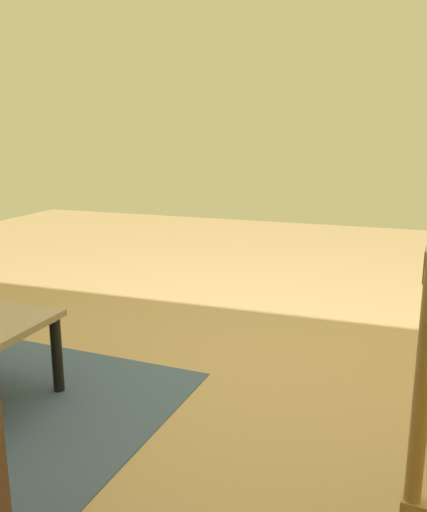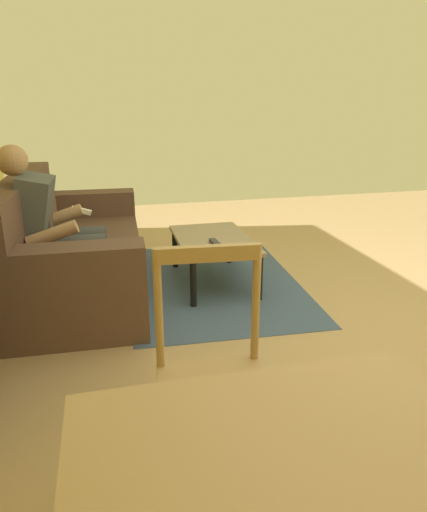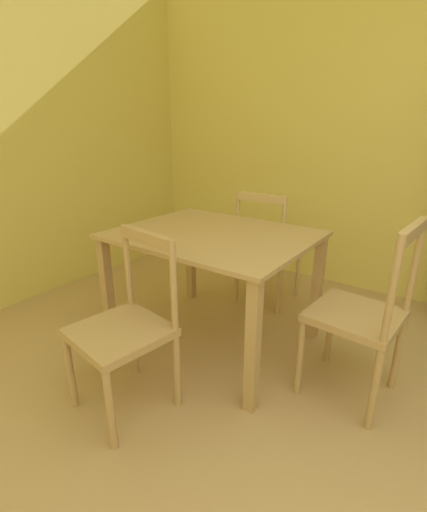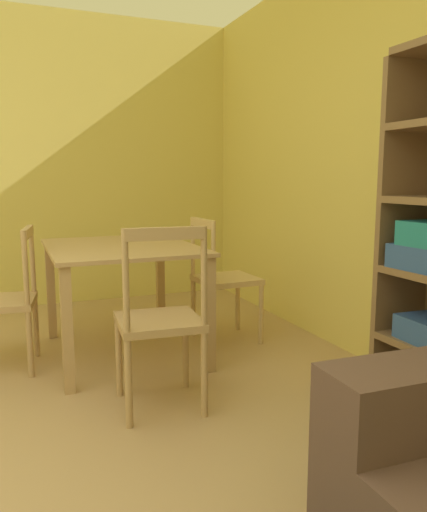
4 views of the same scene
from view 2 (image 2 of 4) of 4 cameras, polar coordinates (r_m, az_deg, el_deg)
The scene contains 7 objects.
ground_plane at distance 3.11m, azimuth 20.13°, elevation -10.67°, with size 8.85×8.85×0.00m, color tan.
couch at distance 3.77m, azimuth -17.73°, elevation 0.38°, with size 1.99×1.03×0.92m.
person_lounging at distance 3.48m, azimuth -19.51°, elevation 3.53°, with size 0.60×0.89×1.19m.
coffee_table at distance 3.77m, azimuth -0.00°, elevation 1.54°, with size 0.95×0.60×0.39m.
tv_remote at distance 3.61m, azimuth 0.18°, elevation 1.73°, with size 0.05×0.17×0.02m, color #2D2D38.
dining_chair_facing_couch at distance 1.75m, azimuth 0.10°, elevation -16.12°, with size 0.45×0.45×0.97m.
area_rug at distance 3.89m, azimuth 0.00°, elevation -3.21°, with size 2.00×1.40×0.01m, color #3D5170.
Camera 2 is at (-2.20, 1.61, 1.48)m, focal length 31.81 mm.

